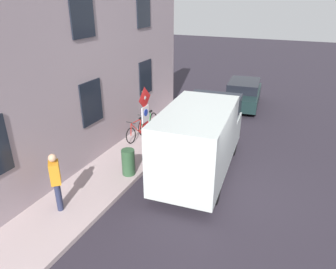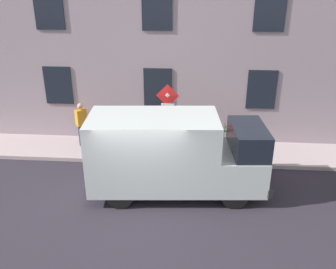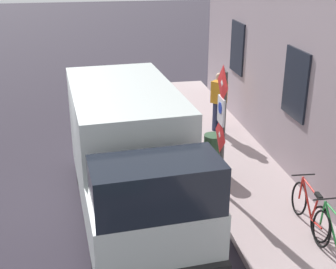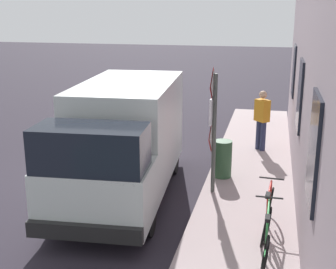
% 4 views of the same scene
% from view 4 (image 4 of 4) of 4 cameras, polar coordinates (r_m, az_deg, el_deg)
% --- Properties ---
extents(ground_plane, '(80.00, 80.00, 0.00)m').
position_cam_4_polar(ground_plane, '(11.50, -8.17, -5.50)').
color(ground_plane, '#29242D').
extents(sidewalk_slab, '(2.02, 16.39, 0.14)m').
position_cam_4_polar(sidewalk_slab, '(10.77, 10.00, -6.69)').
color(sidewalk_slab, '#AC9898').
rests_on(sidewalk_slab, ground_plane).
extents(building_facade, '(0.75, 14.39, 7.21)m').
position_cam_4_polar(building_facade, '(10.02, 18.92, 11.90)').
color(building_facade, gray).
rests_on(building_facade, ground_plane).
extents(sign_post_stacked, '(0.15, 0.56, 2.68)m').
position_cam_4_polar(sign_post_stacked, '(9.80, 5.56, 1.96)').
color(sign_post_stacked, '#474C47').
rests_on(sign_post_stacked, sidewalk_slab).
extents(delivery_van, '(2.40, 5.47, 2.50)m').
position_cam_4_polar(delivery_van, '(10.04, -5.63, -0.54)').
color(delivery_van, silver).
rests_on(delivery_van, ground_plane).
extents(bicycle_green, '(0.46, 1.71, 0.89)m').
position_cam_4_polar(bicycle_green, '(7.77, 12.22, -12.46)').
color(bicycle_green, black).
rests_on(bicycle_green, sidewalk_slab).
extents(bicycle_red, '(0.46, 1.71, 0.89)m').
position_cam_4_polar(bicycle_red, '(8.59, 12.37, -9.61)').
color(bicycle_red, black).
rests_on(bicycle_red, sidewalk_slab).
extents(pedestrian, '(0.46, 0.47, 1.72)m').
position_cam_4_polar(pedestrian, '(13.21, 11.65, 2.00)').
color(pedestrian, '#262B47').
rests_on(pedestrian, sidewalk_slab).
extents(litter_bin, '(0.44, 0.44, 0.90)m').
position_cam_4_polar(litter_bin, '(11.08, 6.85, -3.04)').
color(litter_bin, '#2D5133').
rests_on(litter_bin, sidewalk_slab).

